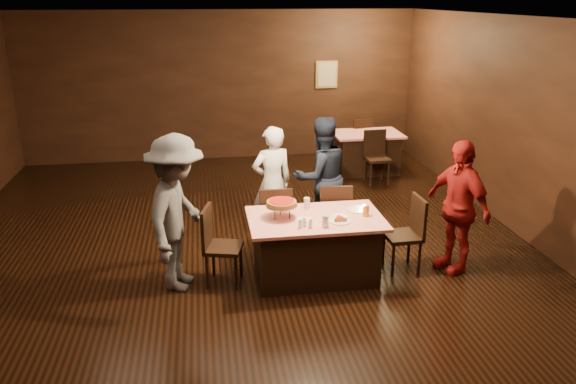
# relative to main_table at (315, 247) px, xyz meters

# --- Properties ---
(room) EXTENTS (10.00, 10.04, 3.02)m
(room) POSITION_rel_main_table_xyz_m (-0.86, 0.52, 1.75)
(room) COLOR black
(room) RESTS_ON ground
(main_table) EXTENTS (1.60, 1.00, 0.77)m
(main_table) POSITION_rel_main_table_xyz_m (0.00, 0.00, 0.00)
(main_table) COLOR red
(main_table) RESTS_ON ground
(back_table) EXTENTS (1.30, 0.90, 0.77)m
(back_table) POSITION_rel_main_table_xyz_m (1.84, 4.08, 0.00)
(back_table) COLOR red
(back_table) RESTS_ON ground
(chair_far_left) EXTENTS (0.43, 0.43, 0.95)m
(chair_far_left) POSITION_rel_main_table_xyz_m (-0.40, 0.75, 0.09)
(chair_far_left) COLOR black
(chair_far_left) RESTS_ON ground
(chair_far_right) EXTENTS (0.45, 0.45, 0.95)m
(chair_far_right) POSITION_rel_main_table_xyz_m (0.40, 0.75, 0.09)
(chair_far_right) COLOR black
(chair_far_right) RESTS_ON ground
(chair_end_left) EXTENTS (0.51, 0.51, 0.95)m
(chair_end_left) POSITION_rel_main_table_xyz_m (-1.10, 0.00, 0.09)
(chair_end_left) COLOR black
(chair_end_left) RESTS_ON ground
(chair_end_right) EXTENTS (0.43, 0.43, 0.95)m
(chair_end_right) POSITION_rel_main_table_xyz_m (1.10, 0.00, 0.09)
(chair_end_right) COLOR black
(chair_end_right) RESTS_ON ground
(chair_back_near) EXTENTS (0.44, 0.44, 0.95)m
(chair_back_near) POSITION_rel_main_table_xyz_m (1.84, 3.38, 0.09)
(chair_back_near) COLOR black
(chair_back_near) RESTS_ON ground
(chair_back_far) EXTENTS (0.50, 0.50, 0.95)m
(chair_back_far) POSITION_rel_main_table_xyz_m (1.84, 4.68, 0.09)
(chair_back_far) COLOR black
(chair_back_far) RESTS_ON ground
(diner_white_jacket) EXTENTS (0.65, 0.51, 1.60)m
(diner_white_jacket) POSITION_rel_main_table_xyz_m (-0.35, 1.29, 0.41)
(diner_white_jacket) COLOR white
(diner_white_jacket) RESTS_ON ground
(diner_navy_hoodie) EXTENTS (0.97, 0.84, 1.71)m
(diner_navy_hoodie) POSITION_rel_main_table_xyz_m (0.34, 1.28, 0.47)
(diner_navy_hoodie) COLOR black
(diner_navy_hoodie) RESTS_ON ground
(diner_grey_knit) EXTENTS (1.00, 1.33, 1.83)m
(diner_grey_knit) POSITION_rel_main_table_xyz_m (-1.61, -0.00, 0.53)
(diner_grey_knit) COLOR #515156
(diner_grey_knit) RESTS_ON ground
(diner_red_shirt) EXTENTS (0.72, 1.06, 1.67)m
(diner_red_shirt) POSITION_rel_main_table_xyz_m (1.75, -0.07, 0.45)
(diner_red_shirt) COLOR #A31818
(diner_red_shirt) RESTS_ON ground
(pizza_stand) EXTENTS (0.38, 0.38, 0.22)m
(pizza_stand) POSITION_rel_main_table_xyz_m (-0.40, 0.05, 0.57)
(pizza_stand) COLOR black
(pizza_stand) RESTS_ON main_table
(plate_with_slice) EXTENTS (0.25, 0.25, 0.06)m
(plate_with_slice) POSITION_rel_main_table_xyz_m (0.25, -0.18, 0.41)
(plate_with_slice) COLOR white
(plate_with_slice) RESTS_ON main_table
(plate_empty) EXTENTS (0.25, 0.25, 0.01)m
(plate_empty) POSITION_rel_main_table_xyz_m (0.55, 0.15, 0.39)
(plate_empty) COLOR white
(plate_empty) RESTS_ON main_table
(glass_front_left) EXTENTS (0.08, 0.08, 0.14)m
(glass_front_left) POSITION_rel_main_table_xyz_m (0.05, -0.30, 0.46)
(glass_front_left) COLOR silver
(glass_front_left) RESTS_ON main_table
(glass_amber) EXTENTS (0.08, 0.08, 0.14)m
(glass_amber) POSITION_rel_main_table_xyz_m (0.60, -0.05, 0.46)
(glass_amber) COLOR #BF7F26
(glass_amber) RESTS_ON main_table
(glass_back) EXTENTS (0.08, 0.08, 0.14)m
(glass_back) POSITION_rel_main_table_xyz_m (-0.05, 0.30, 0.46)
(glass_back) COLOR silver
(glass_back) RESTS_ON main_table
(condiments) EXTENTS (0.17, 0.10, 0.09)m
(condiments) POSITION_rel_main_table_xyz_m (-0.18, -0.28, 0.43)
(condiments) COLOR silver
(condiments) RESTS_ON main_table
(napkin_center) EXTENTS (0.19, 0.19, 0.01)m
(napkin_center) POSITION_rel_main_table_xyz_m (0.30, 0.00, 0.39)
(napkin_center) COLOR white
(napkin_center) RESTS_ON main_table
(napkin_left) EXTENTS (0.21, 0.21, 0.01)m
(napkin_left) POSITION_rel_main_table_xyz_m (-0.15, -0.05, 0.39)
(napkin_left) COLOR white
(napkin_left) RESTS_ON main_table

